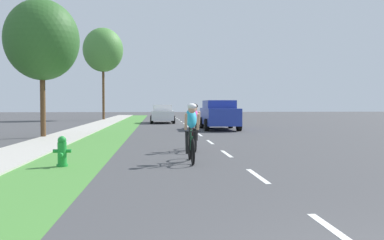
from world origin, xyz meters
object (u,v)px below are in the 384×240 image
at_px(cyclist_trailing, 194,126).
at_px(cyclist_lead, 191,132).
at_px(fire_hydrant_green, 62,152).
at_px(street_tree_near, 42,40).
at_px(suv_blue, 219,114).
at_px(street_tree_far, 103,50).
at_px(sedan_white, 162,114).

bearing_deg(cyclist_trailing, cyclist_lead, -96.43).
bearing_deg(cyclist_lead, fire_hydrant_green, -172.18).
xyz_separation_m(fire_hydrant_green, street_tree_near, (-2.94, 9.21, 4.15)).
relative_size(cyclist_lead, street_tree_near, 0.27).
distance_m(cyclist_trailing, suv_blue, 11.63).
height_order(cyclist_lead, cyclist_trailing, same).
bearing_deg(street_tree_near, suv_blue, 30.41).
xyz_separation_m(suv_blue, street_tree_far, (-9.11, 16.37, 5.96)).
distance_m(fire_hydrant_green, street_tree_near, 10.52).
height_order(cyclist_trailing, sedan_white, cyclist_trailing).
relative_size(fire_hydrant_green, street_tree_near, 0.12).
xyz_separation_m(sedan_white, street_tree_near, (-5.75, -14.54, 3.75)).
bearing_deg(cyclist_lead, sedan_white, 91.14).
relative_size(cyclist_lead, sedan_white, 0.40).
bearing_deg(cyclist_trailing, street_tree_far, 103.25).
height_order(cyclist_lead, sedan_white, cyclist_lead).
distance_m(cyclist_lead, suv_blue, 14.40).
bearing_deg(sedan_white, cyclist_trailing, -87.83).
relative_size(cyclist_lead, street_tree_far, 0.19).
bearing_deg(fire_hydrant_green, sedan_white, 83.26).
distance_m(street_tree_near, street_tree_far, 21.84).
bearing_deg(suv_blue, cyclist_lead, -101.60).
bearing_deg(fire_hydrant_green, street_tree_near, 107.70).
height_order(suv_blue, street_tree_far, street_tree_far).
height_order(street_tree_near, street_tree_far, street_tree_far).
relative_size(fire_hydrant_green, cyclist_trailing, 0.44).
xyz_separation_m(fire_hydrant_green, cyclist_lead, (3.27, 0.45, 0.44)).
xyz_separation_m(fire_hydrant_green, sedan_white, (2.81, 23.75, 0.40)).
height_order(fire_hydrant_green, cyclist_lead, cyclist_lead).
xyz_separation_m(street_tree_near, street_tree_far, (-0.00, 21.71, 2.39)).
height_order(cyclist_trailing, street_tree_near, street_tree_near).
xyz_separation_m(cyclist_lead, suv_blue, (2.90, 14.11, 0.14)).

